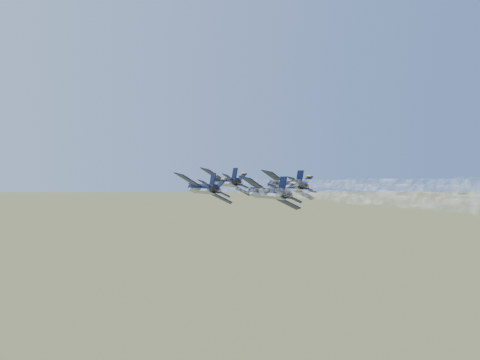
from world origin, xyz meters
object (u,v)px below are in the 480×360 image
jet_lead (224,181)px  jet_slot (267,193)px  jet_left (202,188)px  jet_right (286,185)px

jet_lead → jet_slot: size_ratio=1.00×
jet_lead → jet_slot: bearing=-91.2°
jet_lead → jet_left: 12.59m
jet_right → jet_lead: bearing=128.3°
jet_right → jet_slot: 13.15m
jet_lead → jet_right: (6.40, -11.38, 0.00)m
jet_right → jet_slot: (-9.98, -8.56, 0.00)m
jet_lead → jet_left: same height
jet_left → jet_slot: bearing=-54.5°
jet_slot → jet_lead: bearing=88.8°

